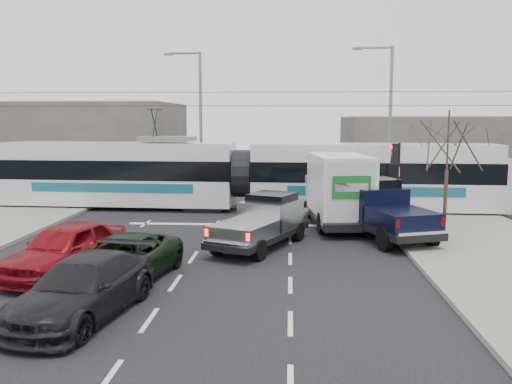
# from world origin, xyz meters

# --- Properties ---
(ground) EXTENTS (120.00, 120.00, 0.00)m
(ground) POSITION_xyz_m (0.00, 0.00, 0.00)
(ground) COLOR black
(ground) RESTS_ON ground
(sidewalk_right) EXTENTS (6.00, 60.00, 0.15)m
(sidewalk_right) POSITION_xyz_m (9.00, 0.00, 0.07)
(sidewalk_right) COLOR gray
(sidewalk_right) RESTS_ON ground
(rails) EXTENTS (60.00, 1.60, 0.03)m
(rails) POSITION_xyz_m (0.00, 10.00, 0.01)
(rails) COLOR #33302D
(rails) RESTS_ON ground
(building_left) EXTENTS (14.00, 10.00, 6.00)m
(building_left) POSITION_xyz_m (-14.00, 22.00, 3.00)
(building_left) COLOR slate
(building_left) RESTS_ON ground
(building_right) EXTENTS (12.00, 10.00, 5.00)m
(building_right) POSITION_xyz_m (12.00, 24.00, 2.50)
(building_right) COLOR slate
(building_right) RESTS_ON ground
(bare_tree) EXTENTS (2.40, 2.40, 5.00)m
(bare_tree) POSITION_xyz_m (7.60, 2.50, 3.79)
(bare_tree) COLOR #47382B
(bare_tree) RESTS_ON ground
(traffic_signal) EXTENTS (0.44, 0.44, 3.60)m
(traffic_signal) POSITION_xyz_m (6.47, 6.50, 2.74)
(traffic_signal) COLOR black
(traffic_signal) RESTS_ON ground
(street_lamp_near) EXTENTS (2.38, 0.25, 9.00)m
(street_lamp_near) POSITION_xyz_m (7.31, 14.00, 5.11)
(street_lamp_near) COLOR slate
(street_lamp_near) RESTS_ON ground
(street_lamp_far) EXTENTS (2.38, 0.25, 9.00)m
(street_lamp_far) POSITION_xyz_m (-4.19, 16.00, 5.11)
(street_lamp_far) COLOR slate
(street_lamp_far) RESTS_ON ground
(catenary) EXTENTS (60.00, 0.20, 7.00)m
(catenary) POSITION_xyz_m (0.00, 10.00, 3.88)
(catenary) COLOR black
(catenary) RESTS_ON ground
(tram) EXTENTS (26.09, 3.73, 5.31)m
(tram) POSITION_xyz_m (-0.86, 10.08, 1.88)
(tram) COLOR silver
(tram) RESTS_ON ground
(silver_pickup) EXTENTS (3.81, 5.63, 1.94)m
(silver_pickup) POSITION_xyz_m (0.70, 1.93, 0.97)
(silver_pickup) COLOR black
(silver_pickup) RESTS_ON ground
(box_truck) EXTENTS (2.98, 6.74, 3.26)m
(box_truck) POSITION_xyz_m (3.80, 6.04, 1.61)
(box_truck) COLOR black
(box_truck) RESTS_ON ground
(navy_pickup) EXTENTS (3.71, 5.96, 2.36)m
(navy_pickup) POSITION_xyz_m (5.39, 3.69, 1.16)
(navy_pickup) COLOR black
(navy_pickup) RESTS_ON ground
(green_car) EXTENTS (3.01, 5.14, 1.35)m
(green_car) POSITION_xyz_m (-3.27, -2.94, 0.67)
(green_car) COLOR black
(green_car) RESTS_ON ground
(red_car) EXTENTS (3.12, 5.16, 1.64)m
(red_car) POSITION_xyz_m (-5.25, -2.36, 0.82)
(red_car) COLOR maroon
(red_car) RESTS_ON ground
(dark_car) EXTENTS (2.85, 5.24, 1.44)m
(dark_car) POSITION_xyz_m (-3.36, -5.83, 0.72)
(dark_car) COLOR black
(dark_car) RESTS_ON ground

